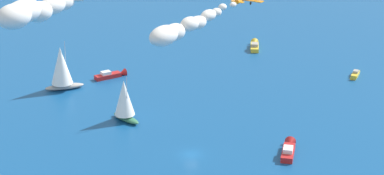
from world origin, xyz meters
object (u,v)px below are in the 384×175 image
Objects in this scene: sailboat_far_port at (124,100)px; motorboat_inshore at (112,75)px; motorboat_outer_ring_b at (255,46)px; motorboat_offshore at (289,150)px; motorboat_ahead at (355,75)px; sailboat_near_centre at (61,68)px.

sailboat_far_port reaches higher than motorboat_inshore.
motorboat_offshore is at bearing -87.99° from motorboat_outer_ring_b.
motorboat_inshore is at bearing 103.03° from sailboat_far_port.
motorboat_ahead is at bearing -43.90° from motorboat_outer_ring_b.
sailboat_near_centre reaches higher than motorboat_ahead.
sailboat_far_port is (18.19, -19.24, -0.86)m from sailboat_near_centre.
motorboat_ahead is (59.30, 29.88, -4.55)m from sailboat_far_port.
sailboat_near_centre reaches higher than motorboat_offshore.
sailboat_near_centre is at bearing -141.76° from motorboat_inshore.
motorboat_offshore is 70.74m from motorboat_outer_ring_b.
sailboat_far_port is 39.93m from motorboat_offshore.
sailboat_near_centre is 2.01× the size of motorboat_ahead.
motorboat_offshore is 51.55m from motorboat_ahead.
sailboat_near_centre reaches higher than motorboat_inshore.
sailboat_far_port is 66.56m from motorboat_ahead.
motorboat_outer_ring_b is at bearing 58.22° from sailboat_far_port.
motorboat_offshore is at bearing -116.59° from motorboat_ahead.
sailboat_far_port reaches higher than motorboat_outer_ring_b.
sailboat_near_centre is at bearing 133.39° from sailboat_far_port.
motorboat_offshore is (42.81, -44.61, 0.04)m from motorboat_inshore.
motorboat_outer_ring_b is at bearing 136.10° from motorboat_ahead.
motorboat_ahead is (65.88, 1.49, -0.21)m from motorboat_inshore.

